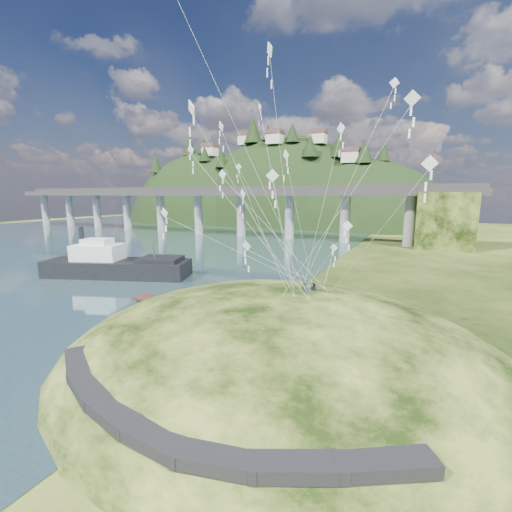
% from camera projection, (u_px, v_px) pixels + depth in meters
% --- Properties ---
extents(ground, '(320.00, 320.00, 0.00)m').
position_uv_depth(ground, '(181.00, 347.00, 28.24)').
color(ground, black).
rests_on(ground, ground).
extents(water, '(240.00, 240.00, 0.00)m').
position_uv_depth(water, '(25.00, 245.00, 85.70)').
color(water, '#2D4A53').
rests_on(water, ground).
extents(grass_hill, '(36.00, 32.00, 13.00)m').
position_uv_depth(grass_hill, '(280.00, 374.00, 26.84)').
color(grass_hill, black).
rests_on(grass_hill, ground).
extents(footpath, '(22.29, 5.84, 0.83)m').
position_uv_depth(footpath, '(176.00, 418.00, 16.04)').
color(footpath, black).
rests_on(footpath, ground).
extents(bridge, '(160.00, 11.00, 15.00)m').
position_uv_depth(bridge, '(258.00, 204.00, 99.96)').
color(bridge, '#2D2B2B').
rests_on(bridge, ground).
extents(far_ridge, '(153.00, 70.00, 94.50)m').
position_uv_depth(far_ridge, '(273.00, 239.00, 156.49)').
color(far_ridge, black).
rests_on(far_ridge, ground).
extents(work_barge, '(22.53, 12.88, 7.63)m').
position_uv_depth(work_barge, '(115.00, 264.00, 52.41)').
color(work_barge, black).
rests_on(work_barge, ground).
extents(wooden_dock, '(12.46, 5.34, 0.89)m').
position_uv_depth(wooden_dock, '(170.00, 307.00, 37.26)').
color(wooden_dock, '#371B16').
rests_on(wooden_dock, ground).
extents(kite_flyers, '(1.21, 2.07, 2.02)m').
position_uv_depth(kite_flyers, '(310.00, 281.00, 26.64)').
color(kite_flyers, '#2A2D38').
rests_on(kite_flyers, ground).
extents(kite_swarm, '(19.66, 16.62, 20.20)m').
position_uv_depth(kite_swarm, '(274.00, 156.00, 23.29)').
color(kite_swarm, white).
rests_on(kite_swarm, ground).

